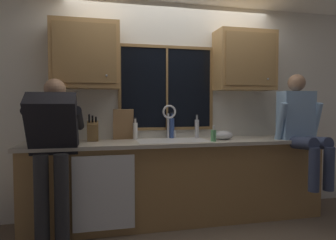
{
  "coord_description": "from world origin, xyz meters",
  "views": [
    {
      "loc": [
        -0.88,
        -3.59,
        1.32
      ],
      "look_at": [
        -0.13,
        -0.3,
        1.15
      ],
      "focal_mm": 32.32,
      "sensor_mm": 36.0,
      "label": 1
    }
  ],
  "objects": [
    {
      "name": "back_wall",
      "position": [
        0.0,
        0.06,
        1.27
      ],
      "size": [
        5.72,
        0.12,
        2.55
      ],
      "primitive_type": "cube",
      "color": "silver",
      "rests_on": "floor"
    },
    {
      "name": "window_glass",
      "position": [
        -0.07,
        -0.01,
        1.52
      ],
      "size": [
        1.1,
        0.02,
        0.95
      ],
      "primitive_type": "cube",
      "color": "black"
    },
    {
      "name": "window_frame_top",
      "position": [
        -0.07,
        -0.02,
        2.02
      ],
      "size": [
        1.17,
        0.02,
        0.04
      ],
      "primitive_type": "cube",
      "color": "olive"
    },
    {
      "name": "window_frame_bottom",
      "position": [
        -0.07,
        -0.02,
        1.03
      ],
      "size": [
        1.17,
        0.02,
        0.04
      ],
      "primitive_type": "cube",
      "color": "olive"
    },
    {
      "name": "window_frame_left",
      "position": [
        -0.64,
        -0.02,
        1.52
      ],
      "size": [
        0.03,
        0.02,
        0.95
      ],
      "primitive_type": "cube",
      "color": "olive"
    },
    {
      "name": "window_frame_right",
      "position": [
        0.49,
        -0.02,
        1.52
      ],
      "size": [
        0.04,
        0.02,
        0.95
      ],
      "primitive_type": "cube",
      "color": "olive"
    },
    {
      "name": "window_mullion_center",
      "position": [
        -0.07,
        -0.02,
        1.52
      ],
      "size": [
        0.02,
        0.02,
        0.95
      ],
      "primitive_type": "cube",
      "color": "olive"
    },
    {
      "name": "lower_cabinet_run",
      "position": [
        0.0,
        -0.29,
        0.44
      ],
      "size": [
        3.32,
        0.58,
        0.88
      ],
      "primitive_type": "cube",
      "color": "#A07744",
      "rests_on": "floor"
    },
    {
      "name": "countertop",
      "position": [
        0.0,
        -0.31,
        0.9
      ],
      "size": [
        3.38,
        0.62,
        0.04
      ],
      "primitive_type": "cube",
      "color": "beige",
      "rests_on": "lower_cabinet_run"
    },
    {
      "name": "dishwasher_front",
      "position": [
        -0.84,
        -0.61,
        0.46
      ],
      "size": [
        0.6,
        0.02,
        0.74
      ],
      "primitive_type": "cube",
      "color": "white"
    },
    {
      "name": "upper_cabinet_left",
      "position": [
        -1.02,
        -0.17,
        1.86
      ],
      "size": [
        0.72,
        0.36,
        0.72
      ],
      "color": "#B2844C"
    },
    {
      "name": "upper_cabinet_right",
      "position": [
        0.87,
        -0.17,
        1.86
      ],
      "size": [
        0.72,
        0.36,
        0.72
      ],
      "color": "#B2844C"
    },
    {
      "name": "sink",
      "position": [
        -0.07,
        -0.3,
        0.82
      ],
      "size": [
        0.8,
        0.46,
        0.21
      ],
      "color": "silver",
      "rests_on": "lower_cabinet_run"
    },
    {
      "name": "faucet",
      "position": [
        -0.07,
        -0.12,
        1.17
      ],
      "size": [
        0.18,
        0.09,
        0.4
      ],
      "color": "silver",
      "rests_on": "countertop"
    },
    {
      "name": "person_standing",
      "position": [
        -1.3,
        -0.63,
        0.97
      ],
      "size": [
        0.53,
        0.68,
        1.58
      ],
      "color": "#262628",
      "rests_on": "floor"
    },
    {
      "name": "person_sitting_on_counter",
      "position": [
        1.38,
        -0.57,
        1.1
      ],
      "size": [
        0.54,
        0.59,
        1.26
      ],
      "color": "#384260",
      "rests_on": "countertop"
    },
    {
      "name": "knife_block",
      "position": [
        -0.95,
        -0.18,
        1.03
      ],
      "size": [
        0.12,
        0.18,
        0.32
      ],
      "color": "olive",
      "rests_on": "countertop"
    },
    {
      "name": "cutting_board",
      "position": [
        -0.61,
        -0.09,
        1.09
      ],
      "size": [
        0.23,
        0.09,
        0.35
      ],
      "primitive_type": "cube",
      "rotation": [
        0.21,
        0.0,
        0.0
      ],
      "color": "#997047",
      "rests_on": "countertop"
    },
    {
      "name": "mixing_bowl",
      "position": [
        0.52,
        -0.33,
        0.97
      ],
      "size": [
        0.22,
        0.22,
        0.11
      ],
      "primitive_type": "ellipsoid",
      "color": "#B7B7BC",
      "rests_on": "countertop"
    },
    {
      "name": "soap_dispenser",
      "position": [
        0.34,
        -0.49,
        0.99
      ],
      "size": [
        0.06,
        0.07,
        0.18
      ],
      "color": "#59A566",
      "rests_on": "countertop"
    },
    {
      "name": "bottle_green_glass",
      "position": [
        -0.03,
        -0.06,
        1.05
      ],
      "size": [
        0.06,
        0.06,
        0.31
      ],
      "color": "#334C8C",
      "rests_on": "countertop"
    },
    {
      "name": "bottle_tall_clear",
      "position": [
        0.28,
        -0.11,
        1.04
      ],
      "size": [
        0.05,
        0.05,
        0.29
      ],
      "color": "#B7B7BC",
      "rests_on": "countertop"
    },
    {
      "name": "bottle_amber_small",
      "position": [
        -0.47,
        -0.12,
        1.02
      ],
      "size": [
        0.05,
        0.05,
        0.25
      ],
      "color": "silver",
      "rests_on": "countertop"
    }
  ]
}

